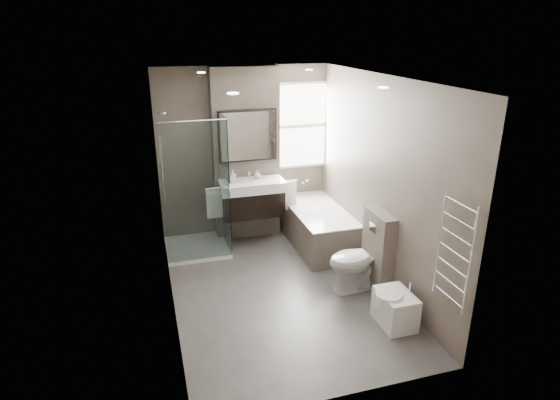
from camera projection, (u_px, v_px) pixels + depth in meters
name	position (u px, v px, depth m)	size (l,w,h in m)	color
room	(279.00, 192.00, 5.45)	(2.70, 3.90, 2.70)	#4E4A48
vanity_pier	(246.00, 155.00, 7.04)	(1.00, 0.25, 2.60)	#5E554A
vanity	(252.00, 197.00, 6.92)	(0.95, 0.47, 0.66)	black
mirror_cabinet	(248.00, 136.00, 6.78)	(0.86, 0.08, 0.76)	black
towel_left	(215.00, 203.00, 6.76)	(0.24, 0.06, 0.44)	silver
towel_right	(288.00, 196.00, 7.06)	(0.24, 0.06, 0.44)	silver
shower_enclosure	(203.00, 220.00, 6.74)	(0.90, 0.90, 2.00)	white
bathtub	(317.00, 225.00, 7.02)	(0.75, 1.60, 0.57)	#5E554A
window	(301.00, 126.00, 7.24)	(0.98, 0.06, 1.33)	white
toilet	(359.00, 260.00, 5.81)	(0.44, 0.78, 0.79)	white
cistern_box	(378.00, 250.00, 5.82)	(0.19, 0.55, 1.00)	#5E554A
bidet	(395.00, 308.00, 5.15)	(0.41, 0.48, 0.50)	white
towel_radiator	(454.00, 252.00, 4.40)	(0.03, 0.49, 1.10)	silver
soap_bottle_a	(233.00, 176.00, 6.72)	(0.08, 0.09, 0.19)	white
soap_bottle_b	(257.00, 174.00, 6.93)	(0.10, 0.10, 0.12)	white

